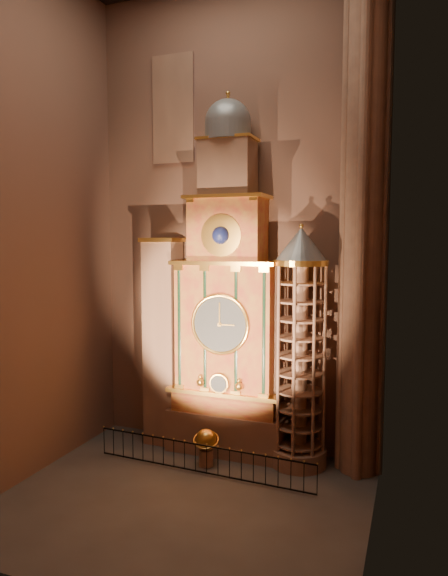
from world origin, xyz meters
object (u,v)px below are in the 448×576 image
at_px(celestial_globe, 206,444).
at_px(astronomical_clock, 228,313).
at_px(portrait_tower, 163,340).
at_px(iron_railing, 201,459).
at_px(stair_turret, 300,349).

bearing_deg(celestial_globe, astronomical_clock, 79.82).
height_order(portrait_tower, celestial_globe, portrait_tower).
relative_size(celestial_globe, iron_railing, 0.17).
xyz_separation_m(astronomical_clock, celestial_globe, (-0.34, -1.88, -5.67)).
distance_m(astronomical_clock, celestial_globe, 5.98).
relative_size(astronomical_clock, stair_turret, 1.55).
relative_size(astronomical_clock, iron_railing, 1.65).
bearing_deg(iron_railing, celestial_globe, 98.32).
bearing_deg(iron_railing, stair_turret, 33.72).
relative_size(astronomical_clock, celestial_globe, 9.94).
distance_m(stair_turret, iron_railing, 6.39).
distance_m(astronomical_clock, iron_railing, 6.59).
relative_size(stair_turret, iron_railing, 1.07).
height_order(portrait_tower, stair_turret, stair_turret).
bearing_deg(astronomical_clock, celestial_globe, -100.18).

